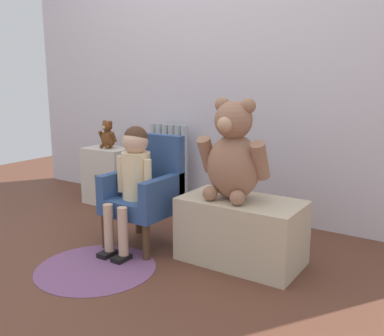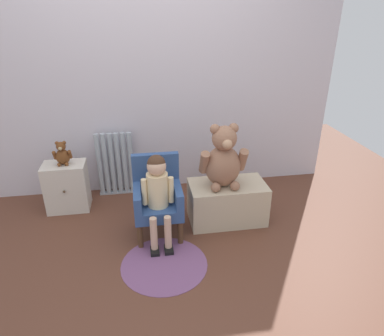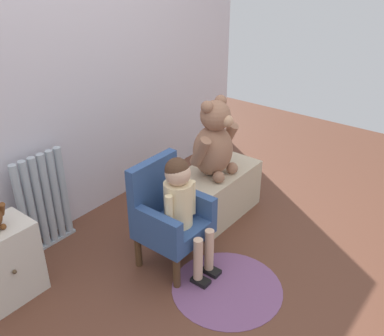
% 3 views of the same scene
% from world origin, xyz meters
% --- Properties ---
extents(ground_plane, '(6.00, 6.00, 0.00)m').
position_xyz_m(ground_plane, '(0.00, 0.00, 0.00)').
color(ground_plane, brown).
extents(back_wall, '(3.80, 0.05, 2.40)m').
position_xyz_m(back_wall, '(0.00, 1.31, 1.20)').
color(back_wall, silver).
rests_on(back_wall, ground_plane).
extents(radiator, '(0.37, 0.05, 0.66)m').
position_xyz_m(radiator, '(-0.35, 1.19, 0.33)').
color(radiator, '#A3AEB8').
rests_on(radiator, ground_plane).
extents(small_dresser, '(0.38, 0.28, 0.46)m').
position_xyz_m(small_dresser, '(-0.79, 0.97, 0.23)').
color(small_dresser, beige).
rests_on(small_dresser, ground_plane).
extents(child_armchair, '(0.39, 0.37, 0.68)m').
position_xyz_m(child_armchair, '(0.03, 0.45, 0.34)').
color(child_armchair, '#304D82').
rests_on(child_armchair, ground_plane).
extents(child_figure, '(0.25, 0.35, 0.74)m').
position_xyz_m(child_figure, '(0.03, 0.35, 0.49)').
color(child_figure, beige).
rests_on(child_figure, ground_plane).
extents(low_bench, '(0.67, 0.37, 0.36)m').
position_xyz_m(low_bench, '(0.64, 0.53, 0.18)').
color(low_bench, '#C3B092').
rests_on(low_bench, ground_plane).
extents(large_teddy_bear, '(0.40, 0.28, 0.55)m').
position_xyz_m(large_teddy_bear, '(0.59, 0.52, 0.61)').
color(large_teddy_bear, '#986950').
rests_on(large_teddy_bear, low_bench).
extents(small_teddy_bear, '(0.16, 0.11, 0.22)m').
position_xyz_m(small_teddy_bear, '(-0.78, 0.97, 0.56)').
color(small_teddy_bear, brown).
rests_on(small_teddy_bear, small_dresser).
extents(floor_rug, '(0.65, 0.65, 0.01)m').
position_xyz_m(floor_rug, '(0.03, 0.01, 0.00)').
color(floor_rug, '#794C75').
rests_on(floor_rug, ground_plane).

